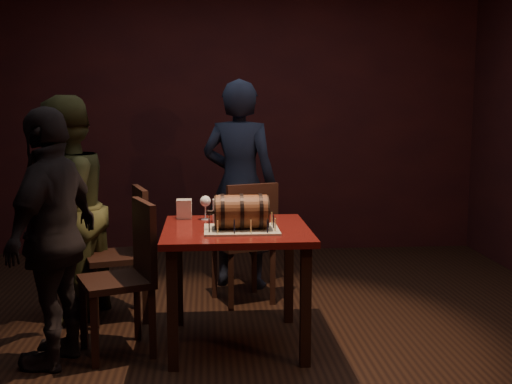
# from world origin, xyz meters

# --- Properties ---
(room_shell) EXTENTS (5.04, 5.04, 2.80)m
(room_shell) POSITION_xyz_m (0.00, 0.00, 1.40)
(room_shell) COLOR black
(room_shell) RESTS_ON ground
(pub_table) EXTENTS (0.90, 0.90, 0.75)m
(pub_table) POSITION_xyz_m (-0.08, -0.10, 0.64)
(pub_table) COLOR #450C0B
(pub_table) RESTS_ON ground
(cake_board) EXTENTS (0.45, 0.35, 0.01)m
(cake_board) POSITION_xyz_m (-0.05, -0.20, 0.76)
(cake_board) COLOR #9F9880
(cake_board) RESTS_ON pub_table
(barrel_cake) EXTENTS (0.38, 0.22, 0.22)m
(barrel_cake) POSITION_xyz_m (-0.05, -0.20, 0.86)
(barrel_cake) COLOR brown
(barrel_cake) RESTS_ON cake_board
(birthday_candles) EXTENTS (0.40, 0.30, 0.09)m
(birthday_candles) POSITION_xyz_m (-0.05, -0.20, 0.80)
(birthday_candles) COLOR #FCEE96
(birthday_candles) RESTS_ON cake_board
(wine_glass_left) EXTENTS (0.07, 0.07, 0.16)m
(wine_glass_left) POSITION_xyz_m (-0.27, 0.18, 0.87)
(wine_glass_left) COLOR silver
(wine_glass_left) RESTS_ON pub_table
(wine_glass_mid) EXTENTS (0.07, 0.07, 0.16)m
(wine_glass_mid) POSITION_xyz_m (-0.17, 0.21, 0.87)
(wine_glass_mid) COLOR silver
(wine_glass_mid) RESTS_ON pub_table
(wine_glass_right) EXTENTS (0.07, 0.07, 0.16)m
(wine_glass_right) POSITION_xyz_m (0.04, 0.18, 0.87)
(wine_glass_right) COLOR silver
(wine_glass_right) RESTS_ON pub_table
(pint_of_ale) EXTENTS (0.07, 0.07, 0.15)m
(pint_of_ale) POSITION_xyz_m (-0.19, 0.09, 0.82)
(pint_of_ale) COLOR silver
(pint_of_ale) RESTS_ON pub_table
(menu_card) EXTENTS (0.10, 0.05, 0.13)m
(menu_card) POSITION_xyz_m (-0.41, 0.21, 0.81)
(menu_card) COLOR white
(menu_card) RESTS_ON pub_table
(chair_back) EXTENTS (0.51, 0.51, 0.93)m
(chair_back) POSITION_xyz_m (0.04, 0.70, 0.52)
(chair_back) COLOR black
(chair_back) RESTS_ON ground
(chair_left_rear) EXTENTS (0.50, 0.50, 0.93)m
(chair_left_rear) POSITION_xyz_m (-0.82, 0.45, 0.52)
(chair_left_rear) COLOR black
(chair_left_rear) RESTS_ON ground
(chair_left_front) EXTENTS (0.52, 0.52, 0.93)m
(chair_left_front) POSITION_xyz_m (-0.74, -0.18, 0.52)
(chair_left_front) COLOR black
(chair_left_front) RESTS_ON ground
(person_back) EXTENTS (0.72, 0.59, 1.70)m
(person_back) POSITION_xyz_m (0.01, 1.20, 0.85)
(person_back) COLOR #181E30
(person_back) RESTS_ON ground
(person_left_rear) EXTENTS (0.82, 0.92, 1.57)m
(person_left_rear) POSITION_xyz_m (-1.25, 0.46, 0.78)
(person_left_rear) COLOR #3A3B1D
(person_left_rear) RESTS_ON ground
(person_left_front) EXTENTS (0.61, 0.95, 1.50)m
(person_left_front) POSITION_xyz_m (-1.14, -0.32, 0.75)
(person_left_front) COLOR black
(person_left_front) RESTS_ON ground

